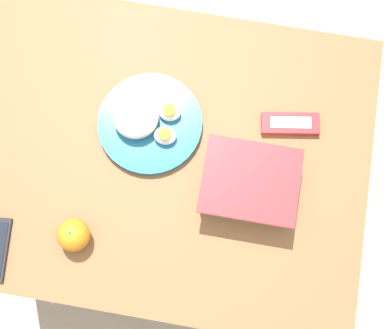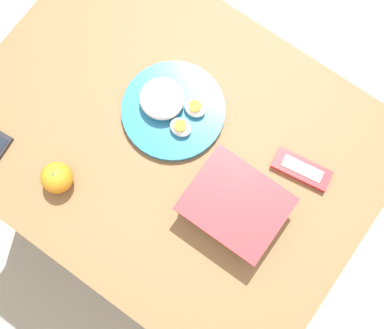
{
  "view_description": "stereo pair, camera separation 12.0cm",
  "coord_description": "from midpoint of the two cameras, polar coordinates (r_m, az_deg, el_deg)",
  "views": [
    {
      "loc": [
        -0.12,
        0.29,
        1.92
      ],
      "look_at": [
        -0.08,
        0.02,
        0.76
      ],
      "focal_mm": 50.0,
      "sensor_mm": 36.0,
      "label": 1
    },
    {
      "loc": [
        -0.23,
        0.24,
        1.92
      ],
      "look_at": [
        -0.08,
        0.02,
        0.76
      ],
      "focal_mm": 50.0,
      "sensor_mm": 36.0,
      "label": 2
    }
  ],
  "objects": [
    {
      "name": "rice_plate",
      "position": [
        1.24,
        0.44,
        5.53
      ],
      "size": [
        0.24,
        0.24,
        0.07
      ],
      "color": "teal",
      "rests_on": "table"
    },
    {
      "name": "table",
      "position": [
        1.35,
        0.34,
        0.62
      ],
      "size": [
        0.97,
        0.74,
        0.73
      ],
      "color": "brown",
      "rests_on": "ground_plane"
    },
    {
      "name": "ground_plane",
      "position": [
        1.95,
        0.23,
        -3.61
      ],
      "size": [
        10.0,
        10.0,
        0.0
      ],
      "primitive_type": "plane",
      "color": "#B2A899"
    },
    {
      "name": "candy_bar",
      "position": [
        1.25,
        14.26,
        -1.12
      ],
      "size": [
        0.14,
        0.07,
        0.02
      ],
      "color": "#B7282D",
      "rests_on": "table"
    },
    {
      "name": "orange_fruit",
      "position": [
        1.21,
        -11.57,
        -2.0
      ],
      "size": [
        0.07,
        0.07,
        0.07
      ],
      "color": "orange",
      "rests_on": "table"
    },
    {
      "name": "food_container",
      "position": [
        1.18,
        7.41,
        -5.11
      ],
      "size": [
        0.21,
        0.17,
        0.08
      ],
      "color": "white",
      "rests_on": "table"
    }
  ]
}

